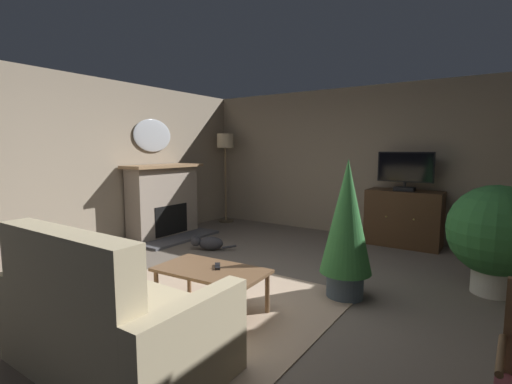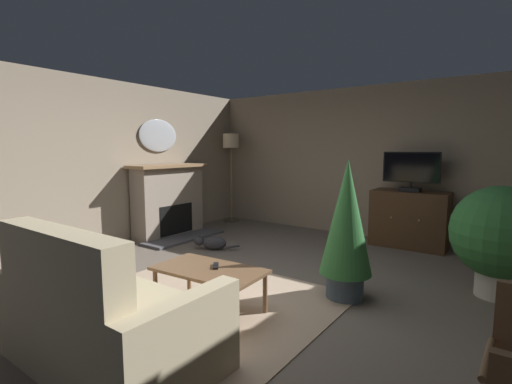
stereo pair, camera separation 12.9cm
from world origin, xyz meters
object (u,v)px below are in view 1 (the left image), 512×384
coffee_table (211,273)px  potted_plant_small_fern_corner (496,233)px  sofa_floral (110,322)px  floor_lamp (225,150)px  wall_mirror_oval (153,136)px  potted_plant_leafy_by_curtain (347,224)px  cat (208,243)px  fireplace (164,203)px  tv_cabinet (404,219)px  tv_remote (218,266)px  television (405,170)px

coffee_table → potted_plant_small_fern_corner: bearing=42.4°
sofa_floral → floor_lamp: 5.44m
sofa_floral → floor_lamp: (-2.64, 4.60, 1.18)m
wall_mirror_oval → potted_plant_small_fern_corner: wall_mirror_oval is taller
potted_plant_leafy_by_curtain → coffee_table: bearing=-131.6°
sofa_floral → potted_plant_leafy_by_curtain: size_ratio=1.09×
sofa_floral → cat: sofa_floral is taller
fireplace → floor_lamp: (0.08, 1.65, 0.92)m
tv_cabinet → potted_plant_leafy_by_curtain: 2.57m
coffee_table → cat: size_ratio=1.68×
wall_mirror_oval → potted_plant_small_fern_corner: 5.30m
potted_plant_leafy_by_curtain → tv_cabinet: bearing=89.3°
sofa_floral → floor_lamp: floor_lamp is taller
sofa_floral → fireplace: bearing=132.5°
potted_plant_small_fern_corner → tv_remote: bearing=-138.3°
fireplace → wall_mirror_oval: (-0.25, 0.00, 1.18)m
fireplace → tv_remote: 3.26m
television → floor_lamp: bearing=-179.3°
sofa_floral → wall_mirror_oval: bearing=135.0°
potted_plant_leafy_by_curtain → television: bearing=89.3°
sofa_floral → potted_plant_small_fern_corner: bearing=54.8°
cat → sofa_floral: bearing=-61.4°
potted_plant_leafy_by_curtain → potted_plant_small_fern_corner: 1.63m
floor_lamp → potted_plant_small_fern_corner: bearing=-16.8°
tv_cabinet → sofa_floral: (-0.95, -4.70, -0.08)m
wall_mirror_oval → television: 4.30m
tv_remote → potted_plant_small_fern_corner: size_ratio=0.14×
wall_mirror_oval → coffee_table: 3.76m
television → coffee_table: bearing=-105.3°
wall_mirror_oval → floor_lamp: (0.32, 1.65, -0.27)m
wall_mirror_oval → tv_cabinet: size_ratio=0.73×
coffee_table → floor_lamp: floor_lamp is taller
wall_mirror_oval → sofa_floral: bearing=-45.0°
fireplace → coffee_table: bearing=-34.6°
potted_plant_leafy_by_curtain → floor_lamp: size_ratio=0.78×
potted_plant_small_fern_corner → cat: potted_plant_small_fern_corner is taller
wall_mirror_oval → tv_cabinet: 4.50m
tv_cabinet → floor_lamp: size_ratio=0.61×
wall_mirror_oval → cat: bearing=-9.1°
coffee_table → potted_plant_leafy_by_curtain: size_ratio=0.75×
wall_mirror_oval → television: size_ratio=0.99×
sofa_floral → tv_remote: bearing=89.7°
potted_plant_small_fern_corner → cat: 3.76m
fireplace → sofa_floral: size_ratio=0.95×
potted_plant_leafy_by_curtain → sofa_floral: bearing=-113.1°
television → sofa_floral: bearing=-101.6°
tv_cabinet → sofa_floral: size_ratio=0.71×
television → potted_plant_leafy_by_curtain: bearing=-90.7°
wall_mirror_oval → coffee_table: size_ratio=0.76×
coffee_table → wall_mirror_oval: bearing=147.7°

